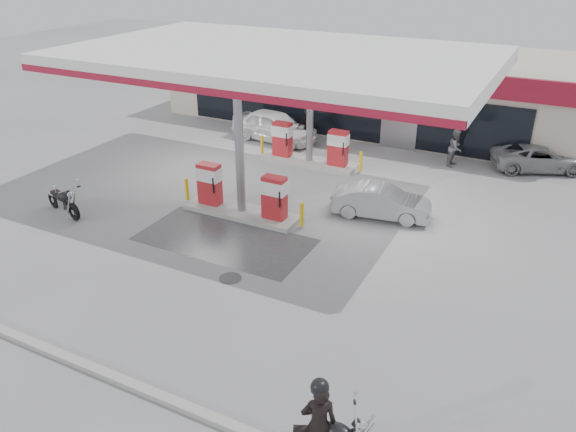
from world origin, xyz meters
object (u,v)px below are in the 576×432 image
Objects in this scene: pump_island_far at (309,149)px; biker_walking at (308,128)px; hatchback_silver at (381,202)px; biker_main at (319,423)px; parked_car_right at (540,157)px; parked_car_left at (283,109)px; sedan_white at (275,126)px; attendant at (456,148)px; parked_motorcycle at (64,202)px; pump_island_near at (241,197)px.

pump_island_far is 2.48m from biker_walking.
hatchback_silver is 2.00× the size of biker_walking.
parked_car_right is at bearing -126.60° from biker_main.
parked_car_left is (-4.50, 6.00, -0.18)m from pump_island_far.
hatchback_silver is (7.71, -6.00, -0.18)m from sedan_white.
hatchback_silver is (-1.29, -6.60, -0.25)m from attendant.
pump_island_near is at bearing 42.89° from parked_motorcycle.
sedan_white reaches higher than parked_motorcycle.
hatchback_silver is at bearing 42.11° from parked_motorcycle.
parked_motorcycle is at bearing 171.82° from sedan_white.
biker_walking is at bearing 97.85° from pump_island_near.
sedan_white is 9.02m from attendant.
parked_car_left is at bearing 57.71° from parked_car_right.
sedan_white is (2.95, 11.21, 0.26)m from parked_motorcycle.
attendant is at bearing 60.72° from parked_motorcycle.
biker_main is 18.96m from biker_walking.
pump_island_near is 6.67m from parked_motorcycle.
hatchback_silver is 13.45m from parked_car_left.
biker_walking is (-1.13, 2.20, 0.20)m from pump_island_far.
biker_main is at bearing -142.73° from sedan_white.
parked_car_right is at bearing -41.41° from hatchback_silver.
biker_main is 17.70m from attendant.
hatchback_silver is at bearing -38.90° from pump_island_far.
biker_main is at bearing -138.85° from parked_car_left.
pump_island_far is at bearing -131.11° from parked_car_left.
sedan_white is (-10.13, 17.06, -0.18)m from biker_main.
pump_island_far is 10.80m from parked_motorcycle.
parked_motorcycle is (-5.95, -3.01, -0.19)m from pump_island_near.
parked_car_right is (9.51, 10.00, -0.13)m from pump_island_near.
biker_walking is at bearing 75.43° from parked_car_right.
pump_island_near is 1.24× the size of parked_car_right.
parked_car_right is (15.46, 13.01, 0.06)m from parked_motorcycle.
biker_walking is (-5.84, 6.00, 0.31)m from hatchback_silver.
hatchback_silver is (4.71, 2.20, -0.11)m from pump_island_near.
parked_car_left is 14.15m from parked_car_right.
pump_island_near reaches higher than attendant.
hatchback_silver is 0.88× the size of parked_car_right.
biker_main is 1.13× the size of attendant.
attendant is at bearing 55.71° from pump_island_near.
parked_car_left is 5.09m from biker_walking.
biker_main reaches higher than hatchback_silver.
parked_car_left is 0.87× the size of parked_car_right.
pump_island_far is (0.00, 6.00, 0.00)m from pump_island_near.
pump_island_far is 2.31× the size of parked_motorcycle.
parked_motorcycle is 11.86m from hatchback_silver.
hatchback_silver is at bearing -107.06° from biker_main.
hatchback_silver is (-2.42, 11.06, -0.36)m from biker_main.
sedan_white is 2.69× the size of attendant.
sedan_white is at bearing 110.09° from pump_island_near.
biker_walking is at bearing -126.42° from parked_car_left.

